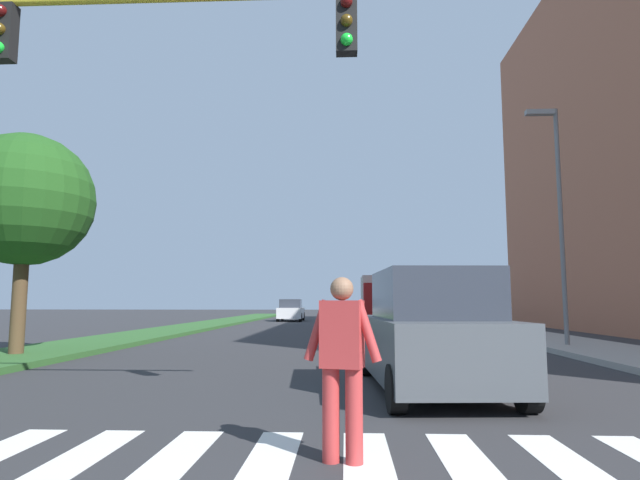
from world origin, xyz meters
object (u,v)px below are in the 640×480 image
object	(u,v)px
sedan_distant	(291,311)
truck_box_delivery	(380,299)
tree_mid	(26,200)
suv_crossing	(431,334)
street_lamp_right	(557,202)
sedan_midblock	(397,316)
pedestrian_performer	(342,359)

from	to	relation	value
sedan_distant	truck_box_delivery	world-z (taller)	truck_box_delivery
tree_mid	truck_box_delivery	distance (m)	23.91
suv_crossing	truck_box_delivery	distance (m)	25.70
tree_mid	street_lamp_right	size ratio (longest dim) A/B	0.76
street_lamp_right	sedan_distant	xyz separation A→B (m)	(-10.84, 23.75, -3.83)
suv_crossing	truck_box_delivery	world-z (taller)	truck_box_delivery
tree_mid	sedan_distant	size ratio (longest dim) A/B	1.40
tree_mid	sedan_distant	xyz separation A→B (m)	(4.26, 27.39, -3.33)
truck_box_delivery	street_lamp_right	bearing A→B (deg)	-75.71
street_lamp_right	sedan_midblock	xyz separation A→B (m)	(-4.36, 8.14, -3.80)
suv_crossing	sedan_distant	xyz separation A→B (m)	(-5.52, 31.77, -0.17)
sedan_midblock	suv_crossing	bearing A→B (deg)	-93.41
sedan_distant	truck_box_delivery	bearing A→B (deg)	-43.88
tree_mid	sedan_distant	distance (m)	27.92
sedan_midblock	truck_box_delivery	world-z (taller)	truck_box_delivery
suv_crossing	sedan_distant	size ratio (longest dim) A/B	1.16
sedan_distant	street_lamp_right	bearing A→B (deg)	-65.47
suv_crossing	sedan_midblock	xyz separation A→B (m)	(0.96, 16.16, -0.13)
suv_crossing	sedan_distant	world-z (taller)	suv_crossing
sedan_midblock	pedestrian_performer	bearing A→B (deg)	-96.80
truck_box_delivery	sedan_midblock	bearing A→B (deg)	-89.17
tree_mid	street_lamp_right	xyz separation A→B (m)	(15.09, 3.64, 0.50)
tree_mid	suv_crossing	world-z (taller)	tree_mid
tree_mid	sedan_midblock	size ratio (longest dim) A/B	1.21
suv_crossing	street_lamp_right	bearing A→B (deg)	56.45
street_lamp_right	sedan_midblock	bearing A→B (deg)	118.17
pedestrian_performer	sedan_midblock	distance (m)	20.34
pedestrian_performer	tree_mid	bearing A→B (deg)	134.69
tree_mid	pedestrian_performer	xyz separation A→B (m)	(8.33, -8.42, -3.16)
pedestrian_performer	sedan_midblock	xyz separation A→B (m)	(2.41, 20.20, -0.13)
truck_box_delivery	tree_mid	bearing A→B (deg)	-116.46
pedestrian_performer	truck_box_delivery	bearing A→B (deg)	85.63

